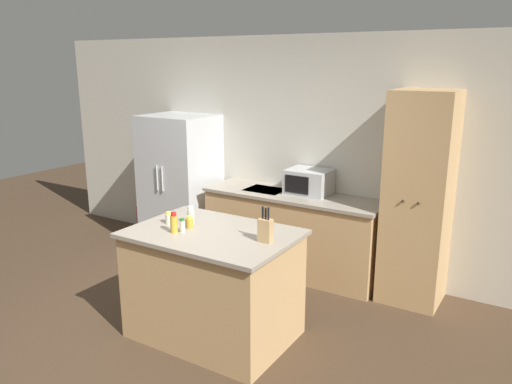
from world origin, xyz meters
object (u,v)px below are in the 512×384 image
(spice_bottle_tall_dark, at_px, (182,226))
(spice_bottle_short_red, at_px, (169,218))
(refrigerator, at_px, (181,183))
(spice_bottle_amber_oil, at_px, (191,216))
(spice_bottle_green_herb, at_px, (190,222))
(spice_bottle_pale_salt, at_px, (174,223))
(pantry_cabinet, at_px, (418,199))
(microwave, at_px, (309,182))
(fire_extinguisher, at_px, (142,222))
(knife_block, at_px, (265,230))

(spice_bottle_tall_dark, xyz_separation_m, spice_bottle_short_red, (-0.24, 0.11, -0.01))
(refrigerator, height_order, spice_bottle_amber_oil, refrigerator)
(spice_bottle_tall_dark, bearing_deg, spice_bottle_amber_oil, 109.34)
(spice_bottle_green_herb, distance_m, spice_bottle_pale_salt, 0.17)
(pantry_cabinet, height_order, spice_bottle_green_herb, pantry_cabinet)
(refrigerator, xyz_separation_m, microwave, (1.69, 0.15, 0.20))
(spice_bottle_short_red, distance_m, fire_extinguisher, 2.49)
(spice_bottle_amber_oil, bearing_deg, spice_bottle_green_herb, -57.72)
(spice_bottle_tall_dark, distance_m, spice_bottle_pale_salt, 0.07)
(knife_block, xyz_separation_m, spice_bottle_pale_salt, (-0.75, -0.21, -0.02))
(refrigerator, height_order, fire_extinguisher, refrigerator)
(spice_bottle_green_herb, bearing_deg, refrigerator, 132.17)
(spice_bottle_green_herb, relative_size, spice_bottle_pale_salt, 0.58)
(microwave, bearing_deg, spice_bottle_pale_salt, -100.51)
(spice_bottle_tall_dark, distance_m, fire_extinguisher, 2.74)
(refrigerator, distance_m, spice_bottle_green_herb, 2.06)
(knife_block, distance_m, spice_bottle_tall_dark, 0.72)
(pantry_cabinet, relative_size, spice_bottle_tall_dark, 17.44)
(refrigerator, xyz_separation_m, spice_bottle_short_red, (1.15, -1.53, 0.15))
(spice_bottle_pale_salt, bearing_deg, spice_bottle_short_red, 140.77)
(spice_bottle_pale_salt, bearing_deg, spice_bottle_green_herb, 79.58)
(spice_bottle_amber_oil, bearing_deg, pantry_cabinet, 44.65)
(spice_bottle_amber_oil, distance_m, fire_extinguisher, 2.58)
(microwave, distance_m, knife_block, 1.68)
(microwave, relative_size, spice_bottle_tall_dark, 3.88)
(refrigerator, distance_m, spice_bottle_amber_oil, 1.97)
(refrigerator, bearing_deg, spice_bottle_tall_dark, -49.55)
(refrigerator, relative_size, spice_bottle_tall_dark, 14.24)
(refrigerator, relative_size, pantry_cabinet, 0.82)
(microwave, bearing_deg, fire_extinguisher, -175.81)
(spice_bottle_tall_dark, height_order, spice_bottle_pale_salt, spice_bottle_pale_salt)
(spice_bottle_tall_dark, xyz_separation_m, spice_bottle_amber_oil, (-0.07, 0.20, 0.02))
(spice_bottle_short_red, height_order, spice_bottle_amber_oil, spice_bottle_amber_oil)
(refrigerator, distance_m, spice_bottle_short_red, 1.92)
(spice_bottle_green_herb, bearing_deg, spice_bottle_amber_oil, 122.28)
(spice_bottle_green_herb, distance_m, fire_extinguisher, 2.65)
(refrigerator, height_order, spice_bottle_pale_salt, refrigerator)
(fire_extinguisher, bearing_deg, spice_bottle_short_red, -39.47)
(refrigerator, distance_m, pantry_cabinet, 2.88)
(knife_block, xyz_separation_m, fire_extinguisher, (-2.77, 1.46, -0.82))
(spice_bottle_tall_dark, height_order, spice_bottle_amber_oil, spice_bottle_amber_oil)
(fire_extinguisher, bearing_deg, microwave, 4.19)
(pantry_cabinet, xyz_separation_m, knife_block, (-0.78, -1.56, 0.01))
(refrigerator, distance_m, fire_extinguisher, 0.91)
(fire_extinguisher, bearing_deg, spice_bottle_pale_salt, -39.45)
(knife_block, height_order, fire_extinguisher, knife_block)
(knife_block, relative_size, spice_bottle_tall_dark, 2.41)
(spice_bottle_short_red, distance_m, spice_bottle_amber_oil, 0.20)
(spice_bottle_short_red, relative_size, spice_bottle_amber_oil, 0.65)
(spice_bottle_tall_dark, relative_size, fire_extinguisher, 0.23)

